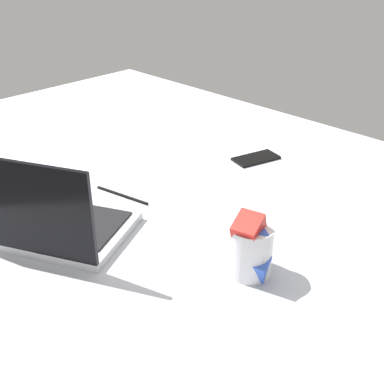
# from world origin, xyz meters

# --- Properties ---
(bed_mattress) EXTENTS (1.80, 1.40, 0.18)m
(bed_mattress) POSITION_xyz_m (0.00, 0.00, 0.09)
(bed_mattress) COLOR #B7BCC6
(bed_mattress) RESTS_ON ground
(laptop) EXTENTS (0.40, 0.35, 0.23)m
(laptop) POSITION_xyz_m (-0.15, 0.38, 0.22)
(laptop) COLOR #B7BABC
(laptop) RESTS_ON bed_mattress
(snack_cup) EXTENTS (0.10, 0.10, 0.14)m
(snack_cup) POSITION_xyz_m (-0.55, 0.16, 0.24)
(snack_cup) COLOR silver
(snack_cup) RESTS_ON bed_mattress
(cell_phone) EXTENTS (0.10, 0.15, 0.01)m
(cell_phone) POSITION_xyz_m (-0.21, -0.29, 0.18)
(cell_phone) COLOR black
(cell_phone) RESTS_ON bed_mattress
(charger_cable) EXTENTS (0.17, 0.04, 0.01)m
(charger_cable) POSITION_xyz_m (-0.11, 0.14, 0.18)
(charger_cable) COLOR black
(charger_cable) RESTS_ON bed_mattress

